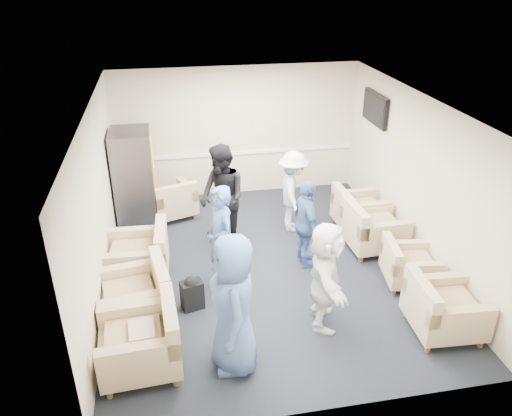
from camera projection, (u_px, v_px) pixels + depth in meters
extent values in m
plane|color=black|center=(266.00, 266.00, 8.25)|extent=(6.00, 6.00, 0.00)
plane|color=silver|center=(268.00, 105.00, 7.04)|extent=(6.00, 6.00, 0.00)
cube|color=beige|center=(237.00, 132.00, 10.28)|extent=(5.00, 0.02, 2.70)
cube|color=beige|center=(327.00, 315.00, 5.01)|extent=(5.00, 0.02, 2.70)
cube|color=beige|center=(98.00, 205.00, 7.24)|extent=(0.02, 6.00, 2.70)
cube|color=beige|center=(418.00, 180.00, 8.06)|extent=(0.02, 6.00, 2.70)
cube|color=white|center=(238.00, 153.00, 10.47)|extent=(4.98, 0.04, 0.06)
cube|color=black|center=(375.00, 108.00, 9.32)|extent=(0.07, 1.00, 0.58)
cube|color=black|center=(373.00, 108.00, 9.31)|extent=(0.01, 0.92, 0.50)
cube|color=#53525B|center=(376.00, 116.00, 9.39)|extent=(0.04, 0.10, 0.25)
cube|color=tan|center=(140.00, 350.00, 6.08)|extent=(1.00, 1.00, 0.31)
cube|color=#A37E5A|center=(138.00, 336.00, 5.98)|extent=(0.69, 0.65, 0.11)
cube|color=tan|center=(170.00, 320.00, 5.99)|extent=(0.21, 0.96, 0.45)
cube|color=tan|center=(134.00, 304.00, 6.89)|extent=(1.06, 1.06, 0.31)
cube|color=#A37E5A|center=(133.00, 291.00, 6.80)|extent=(0.73, 0.69, 0.11)
cube|color=tan|center=(160.00, 276.00, 6.84)|extent=(0.29, 0.95, 0.44)
cube|color=tan|center=(138.00, 263.00, 7.82)|extent=(0.99, 0.99, 0.31)
cube|color=#A37E5A|center=(136.00, 251.00, 7.72)|extent=(0.68, 0.64, 0.11)
cube|color=tan|center=(161.00, 240.00, 7.70)|extent=(0.20, 0.95, 0.44)
cube|color=tan|center=(444.00, 315.00, 6.70)|extent=(0.94, 0.94, 0.29)
cube|color=#A37E5A|center=(447.00, 303.00, 6.61)|extent=(0.65, 0.61, 0.10)
cube|color=tan|center=(422.00, 295.00, 6.50)|extent=(0.20, 0.90, 0.42)
cube|color=tan|center=(409.00, 270.00, 7.74)|extent=(0.87, 0.87, 0.25)
cube|color=#A37E5A|center=(411.00, 261.00, 7.66)|extent=(0.60, 0.57, 0.09)
cube|color=tan|center=(392.00, 253.00, 7.59)|extent=(0.24, 0.77, 0.36)
cube|color=tan|center=(373.00, 234.00, 8.65)|extent=(0.96, 0.96, 0.31)
cube|color=#A37E5A|center=(375.00, 223.00, 8.56)|extent=(0.67, 0.63, 0.11)
cube|color=tan|center=(354.00, 217.00, 8.41)|extent=(0.19, 0.93, 0.44)
cube|color=tan|center=(360.00, 216.00, 9.29)|extent=(0.88, 0.88, 0.28)
cube|color=#A37E5A|center=(361.00, 207.00, 9.20)|extent=(0.61, 0.57, 0.10)
cube|color=tan|center=(343.00, 201.00, 9.07)|extent=(0.17, 0.86, 0.40)
cube|color=tan|center=(171.00, 204.00, 9.76)|extent=(1.05, 1.05, 0.27)
cube|color=#A37E5A|center=(171.00, 195.00, 9.68)|extent=(0.70, 0.72, 0.10)
cube|color=tan|center=(177.00, 195.00, 9.34)|extent=(0.83, 0.39, 0.39)
cube|color=#53525B|center=(134.00, 178.00, 9.26)|extent=(0.72, 0.86, 1.82)
cube|color=#EA5004|center=(154.00, 172.00, 9.28)|extent=(0.02, 0.73, 1.45)
cube|color=black|center=(157.00, 208.00, 9.62)|extent=(0.02, 0.43, 0.11)
cube|color=black|center=(192.00, 295.00, 7.18)|extent=(0.35, 0.29, 0.44)
sphere|color=black|center=(191.00, 284.00, 7.09)|extent=(0.22, 0.22, 0.22)
cube|color=beige|center=(142.00, 332.00, 5.96)|extent=(0.33, 0.42, 0.11)
imported|color=#425E9E|center=(233.00, 305.00, 5.85)|extent=(0.58, 0.90, 1.83)
imported|color=#425E9E|center=(220.00, 240.00, 7.36)|extent=(0.57, 0.71, 1.68)
imported|color=black|center=(222.00, 197.00, 8.48)|extent=(1.00, 1.10, 1.84)
imported|color=white|center=(293.00, 192.00, 9.07)|extent=(0.66, 1.03, 1.52)
imported|color=#425E9E|center=(306.00, 224.00, 7.97)|extent=(0.44, 0.91, 1.50)
imported|color=white|center=(325.00, 276.00, 6.64)|extent=(0.79, 1.51, 1.56)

